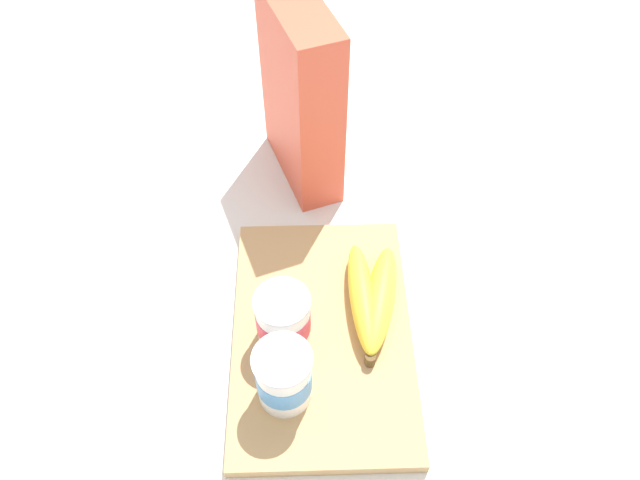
{
  "coord_description": "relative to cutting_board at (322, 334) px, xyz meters",
  "views": [
    {
      "loc": [
        -0.4,
        0.01,
        0.72
      ],
      "look_at": [
        0.11,
        0.0,
        0.07
      ],
      "focal_mm": 34.18,
      "sensor_mm": 36.0,
      "label": 1
    }
  ],
  "objects": [
    {
      "name": "yogurt_cup_front",
      "position": [
        -0.09,
        0.05,
        0.05
      ],
      "size": [
        0.07,
        0.07,
        0.09
      ],
      "color": "white",
      "rests_on": "cutting_board"
    },
    {
      "name": "banana_bunch",
      "position": [
        0.04,
        -0.07,
        0.03
      ],
      "size": [
        0.18,
        0.08,
        0.04
      ],
      "color": "yellow",
      "rests_on": "cutting_board"
    },
    {
      "name": "cereal_box",
      "position": [
        0.32,
        0.02,
        0.14
      ],
      "size": [
        0.2,
        0.13,
        0.29
      ],
      "primitive_type": "cube",
      "rotation": [
        0.0,
        0.0,
        0.34
      ],
      "color": "#D85138",
      "rests_on": "ground_plane"
    },
    {
      "name": "cutting_board",
      "position": [
        0.0,
        0.0,
        0.0
      ],
      "size": [
        0.36,
        0.23,
        0.02
      ],
      "primitive_type": "cube",
      "color": "tan",
      "rests_on": "ground_plane"
    },
    {
      "name": "yogurt_cup_back",
      "position": [
        -0.01,
        0.05,
        0.05
      ],
      "size": [
        0.07,
        0.07,
        0.08
      ],
      "color": "white",
      "rests_on": "cutting_board"
    },
    {
      "name": "ground_plane",
      "position": [
        0.0,
        0.0,
        -0.01
      ],
      "size": [
        2.4,
        2.4,
        0.0
      ],
      "primitive_type": "plane",
      "color": "silver"
    }
  ]
}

